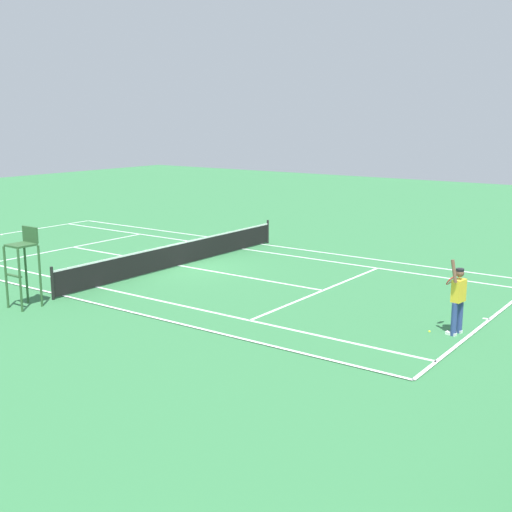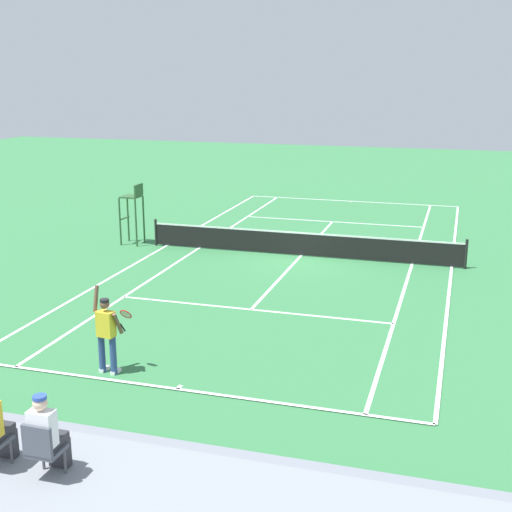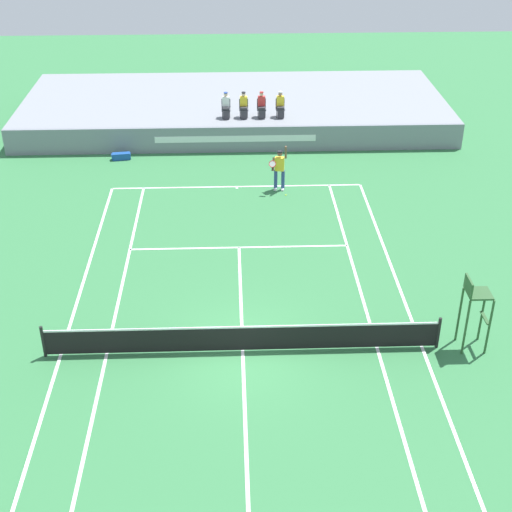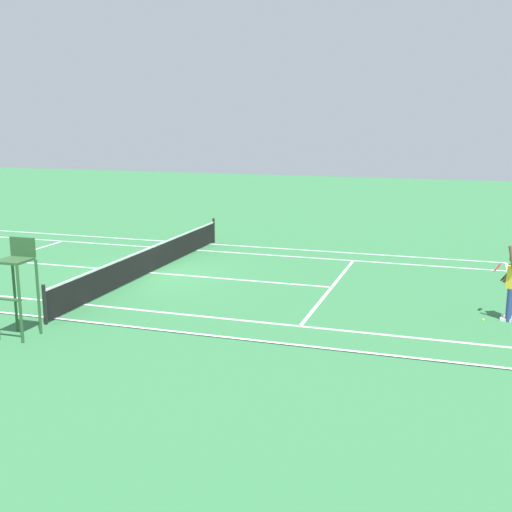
# 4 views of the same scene
# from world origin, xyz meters

# --- Properties ---
(ground_plane) EXTENTS (80.00, 80.00, 0.00)m
(ground_plane) POSITION_xyz_m (0.00, 0.00, 0.00)
(ground_plane) COLOR #337542
(court) EXTENTS (11.08, 23.88, 0.03)m
(court) POSITION_xyz_m (0.00, 0.00, 0.01)
(court) COLOR #337542
(court) RESTS_ON ground
(net) EXTENTS (11.98, 0.10, 1.07)m
(net) POSITION_xyz_m (0.00, 0.00, 0.52)
(net) COLOR black
(net) RESTS_ON ground
(barrier_wall) EXTENTS (22.32, 0.25, 1.28)m
(barrier_wall) POSITION_xyz_m (0.00, 16.05, 0.64)
(barrier_wall) COLOR gray
(barrier_wall) RESTS_ON ground
(spectator_seated_0) EXTENTS (0.44, 0.60, 1.26)m
(spectator_seated_0) POSITION_xyz_m (-0.43, 17.37, 1.89)
(spectator_seated_0) COLOR #474C56
(spectator_seated_0) RESTS_ON bleacher_platform
(tennis_player) EXTENTS (0.81, 0.62, 2.08)m
(tennis_player) POSITION_xyz_m (1.85, 11.54, 0.99)
(tennis_player) COLOR navy
(tennis_player) RESTS_ON ground
(tennis_ball) EXTENTS (0.07, 0.07, 0.07)m
(tennis_ball) POSITION_xyz_m (2.10, 10.92, 0.03)
(tennis_ball) COLOR #D1E533
(tennis_ball) RESTS_ON ground
(umpire_chair) EXTENTS (0.77, 0.77, 2.44)m
(umpire_chair) POSITION_xyz_m (6.90, 0.00, 1.56)
(umpire_chair) COLOR #2D562D
(umpire_chair) RESTS_ON ground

